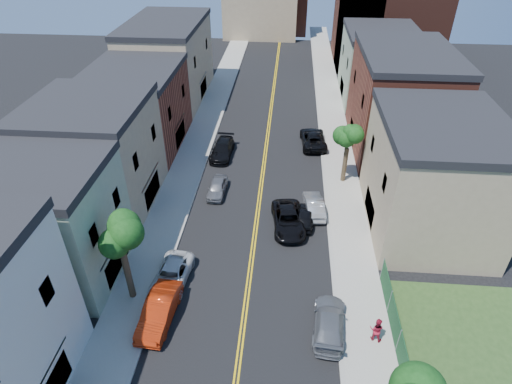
% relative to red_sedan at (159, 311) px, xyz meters
% --- Properties ---
extents(sidewalk_left, '(3.20, 100.00, 0.15)m').
position_rel_red_sedan_xyz_m(sidewalk_left, '(-2.42, 27.72, -0.75)').
color(sidewalk_left, gray).
rests_on(sidewalk_left, ground).
extents(sidewalk_right, '(3.20, 100.00, 0.15)m').
position_rel_red_sedan_xyz_m(sidewalk_right, '(13.38, 27.72, -0.75)').
color(sidewalk_right, gray).
rests_on(sidewalk_right, ground).
extents(curb_left, '(0.30, 100.00, 0.15)m').
position_rel_red_sedan_xyz_m(curb_left, '(-0.67, 27.72, -0.75)').
color(curb_left, gray).
rests_on(curb_left, ground).
extents(curb_right, '(0.30, 100.00, 0.15)m').
position_rel_red_sedan_xyz_m(curb_right, '(11.63, 27.72, -0.75)').
color(curb_right, gray).
rests_on(curb_right, ground).
extents(bldg_left_palegrn, '(9.00, 8.00, 8.50)m').
position_rel_red_sedan_xyz_m(bldg_left_palegrn, '(-8.52, 3.72, 3.43)').
color(bldg_left_palegrn, gray).
rests_on(bldg_left_palegrn, ground).
extents(bldg_left_tan_near, '(9.00, 10.00, 9.00)m').
position_rel_red_sedan_xyz_m(bldg_left_tan_near, '(-8.52, 12.72, 3.68)').
color(bldg_left_tan_near, '#998466').
rests_on(bldg_left_tan_near, ground).
extents(bldg_left_brick, '(9.00, 12.00, 8.00)m').
position_rel_red_sedan_xyz_m(bldg_left_brick, '(-8.52, 23.72, 3.18)').
color(bldg_left_brick, brown).
rests_on(bldg_left_brick, ground).
extents(bldg_left_tan_far, '(9.00, 16.00, 9.50)m').
position_rel_red_sedan_xyz_m(bldg_left_tan_far, '(-8.52, 37.72, 3.93)').
color(bldg_left_tan_far, '#998466').
rests_on(bldg_left_tan_far, ground).
extents(bldg_right_tan, '(9.00, 12.00, 9.00)m').
position_rel_red_sedan_xyz_m(bldg_right_tan, '(19.48, 11.72, 3.68)').
color(bldg_right_tan, '#998466').
rests_on(bldg_right_tan, ground).
extents(bldg_right_brick, '(9.00, 14.00, 10.00)m').
position_rel_red_sedan_xyz_m(bldg_right_brick, '(19.48, 25.72, 4.18)').
color(bldg_right_brick, brown).
rests_on(bldg_right_brick, ground).
extents(bldg_right_palegrn, '(9.00, 12.00, 8.50)m').
position_rel_red_sedan_xyz_m(bldg_right_palegrn, '(19.48, 39.72, 3.43)').
color(bldg_right_palegrn, gray).
rests_on(bldg_right_palegrn, ground).
extents(church, '(16.20, 14.20, 22.60)m').
position_rel_red_sedan_xyz_m(church, '(21.82, 54.79, 6.42)').
color(church, '#4C2319').
rests_on(church, ground).
extents(backdrop_left, '(14.00, 8.00, 12.00)m').
position_rel_red_sedan_xyz_m(backdrop_left, '(1.48, 69.72, 5.18)').
color(backdrop_left, '#998466').
rests_on(backdrop_left, ground).
extents(backdrop_center, '(10.00, 8.00, 10.00)m').
position_rel_red_sedan_xyz_m(backdrop_center, '(5.48, 73.72, 4.18)').
color(backdrop_center, brown).
rests_on(backdrop_center, ground).
extents(fence_right, '(0.04, 15.00, 1.90)m').
position_rel_red_sedan_xyz_m(fence_right, '(14.98, -2.78, 0.28)').
color(fence_right, '#143F1E').
rests_on(fence_right, sidewalk_right).
extents(corner_lot, '(12.00, 15.00, 0.02)m').
position_rel_red_sedan_xyz_m(corner_lot, '(20.98, -2.78, -0.81)').
color(corner_lot, '#233F19').
rests_on(corner_lot, ground).
extents(tree_left_mid, '(5.20, 5.20, 9.29)m').
position_rel_red_sedan_xyz_m(tree_left_mid, '(-2.39, 1.73, 5.76)').
color(tree_left_mid, '#382D1C').
rests_on(tree_left_mid, sidewalk_left).
extents(tree_right_far, '(4.40, 4.40, 8.03)m').
position_rel_red_sedan_xyz_m(tree_right_far, '(13.40, 17.72, 4.93)').
color(tree_right_far, '#382D1C').
rests_on(tree_right_far, sidewalk_right).
extents(red_sedan, '(2.09, 5.11, 1.65)m').
position_rel_red_sedan_xyz_m(red_sedan, '(0.00, 0.00, 0.00)').
color(red_sedan, red).
rests_on(red_sedan, ground).
extents(white_pickup, '(2.62, 5.05, 1.36)m').
position_rel_red_sedan_xyz_m(white_pickup, '(-0.02, 3.26, -0.14)').
color(white_pickup, silver).
rests_on(white_pickup, ground).
extents(grey_car_left, '(1.71, 3.96, 1.33)m').
position_rel_red_sedan_xyz_m(grey_car_left, '(1.49, 14.64, -0.16)').
color(grey_car_left, slate).
rests_on(grey_car_left, ground).
extents(black_car_left, '(2.32, 5.29, 1.51)m').
position_rel_red_sedan_xyz_m(black_car_left, '(0.91, 21.77, -0.07)').
color(black_car_left, black).
rests_on(black_car_left, ground).
extents(grey_car_right, '(2.43, 5.06, 1.42)m').
position_rel_red_sedan_xyz_m(grey_car_right, '(10.98, 0.08, -0.11)').
color(grey_car_right, slate).
rests_on(grey_car_right, ground).
extents(black_car_right, '(1.97, 4.06, 1.33)m').
position_rel_red_sedan_xyz_m(black_car_right, '(9.61, 10.99, -0.16)').
color(black_car_right, black).
rests_on(black_car_right, ground).
extents(silver_car_right, '(1.98, 4.48, 1.43)m').
position_rel_red_sedan_xyz_m(silver_car_right, '(10.40, 12.53, -0.11)').
color(silver_car_right, '#95989C').
rests_on(silver_car_right, ground).
extents(dark_car_right_far, '(3.07, 5.84, 1.57)m').
position_rel_red_sedan_xyz_m(dark_car_right_far, '(10.68, 25.02, -0.04)').
color(dark_car_right_far, black).
rests_on(dark_car_right_far, ground).
extents(black_suv_lane, '(3.16, 5.71, 1.51)m').
position_rel_red_sedan_xyz_m(black_suv_lane, '(8.19, 10.25, -0.07)').
color(black_suv_lane, black).
rests_on(black_suv_lane, ground).
extents(pedestrian_left, '(0.46, 0.63, 1.59)m').
position_rel_red_sedan_xyz_m(pedestrian_left, '(-3.62, 3.87, 0.12)').
color(pedestrian_left, '#2A2B32').
rests_on(pedestrian_left, sidewalk_left).
extents(pedestrian_right, '(1.05, 0.93, 1.80)m').
position_rel_red_sedan_xyz_m(pedestrian_right, '(13.81, -0.50, 0.22)').
color(pedestrian_right, '#A61930').
rests_on(pedestrian_right, sidewalk_right).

